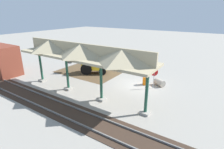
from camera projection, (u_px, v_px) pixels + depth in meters
ground_plane at (139, 85)px, 18.78m from camera, size 120.00×120.00×0.00m
dirt_work_zone at (92, 70)px, 23.74m from camera, size 8.02×7.00×0.01m
platform_canopy at (82, 51)px, 15.40m from camera, size 13.78×3.20×4.90m
rail_tracks at (91, 122)px, 12.51m from camera, size 60.00×2.58×0.15m
stop_sign at (154, 74)px, 17.63m from camera, size 0.64×0.47×2.11m
backhoe at (94, 64)px, 22.24m from camera, size 5.02×3.47×2.82m
dirt_mound at (90, 68)px, 24.83m from camera, size 4.15×4.15×2.37m
concrete_pipe at (160, 83)px, 18.61m from camera, size 1.30×1.16×0.72m
brick_utility_building at (2, 60)px, 21.55m from camera, size 4.50×2.62×3.65m
traffic_barrel at (145, 81)px, 18.84m from camera, size 0.56×0.56×0.90m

